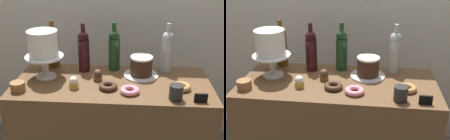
# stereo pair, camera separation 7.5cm
# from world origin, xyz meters

# --- Properties ---
(cake_stand_pedestal) EXTENTS (0.24, 0.24, 0.15)m
(cake_stand_pedestal) POSITION_xyz_m (-0.43, 0.04, 1.03)
(cake_stand_pedestal) COLOR silver
(cake_stand_pedestal) RESTS_ON display_counter
(white_layer_cake) EXTENTS (0.19, 0.19, 0.16)m
(white_layer_cake) POSITION_xyz_m (-0.43, 0.04, 1.15)
(white_layer_cake) COLOR white
(white_layer_cake) RESTS_ON cake_stand_pedestal
(silver_serving_platter) EXTENTS (0.22, 0.22, 0.01)m
(silver_serving_platter) POSITION_xyz_m (0.18, 0.10, 0.93)
(silver_serving_platter) COLOR silver
(silver_serving_platter) RESTS_ON display_counter
(chocolate_round_cake) EXTENTS (0.14, 0.14, 0.12)m
(chocolate_round_cake) POSITION_xyz_m (0.18, 0.10, 1.00)
(chocolate_round_cake) COLOR #3D2619
(chocolate_round_cake) RESTS_ON silver_serving_platter
(wine_bottle_green) EXTENTS (0.08, 0.08, 0.33)m
(wine_bottle_green) POSITION_xyz_m (-0.00, 0.20, 1.07)
(wine_bottle_green) COLOR #193D1E
(wine_bottle_green) RESTS_ON display_counter
(wine_bottle_dark_red) EXTENTS (0.08, 0.08, 0.33)m
(wine_bottle_dark_red) POSITION_xyz_m (-0.20, 0.16, 1.07)
(wine_bottle_dark_red) COLOR black
(wine_bottle_dark_red) RESTS_ON display_counter
(wine_bottle_clear) EXTENTS (0.08, 0.08, 0.33)m
(wine_bottle_clear) POSITION_xyz_m (0.35, 0.20, 1.07)
(wine_bottle_clear) COLOR #B2BCC1
(wine_bottle_clear) RESTS_ON display_counter
(wine_bottle_amber) EXTENTS (0.08, 0.08, 0.33)m
(wine_bottle_amber) POSITION_xyz_m (-0.42, 0.22, 1.07)
(wine_bottle_amber) COLOR #5B3814
(wine_bottle_amber) RESTS_ON display_counter
(cupcake_chocolate) EXTENTS (0.06, 0.06, 0.07)m
(cupcake_chocolate) POSITION_xyz_m (-0.09, 0.01, 0.96)
(cupcake_chocolate) COLOR brown
(cupcake_chocolate) RESTS_ON display_counter
(cupcake_vanilla) EXTENTS (0.06, 0.06, 0.07)m
(cupcake_vanilla) POSITION_xyz_m (-0.22, -0.10, 0.96)
(cupcake_vanilla) COLOR gold
(cupcake_vanilla) RESTS_ON display_counter
(donut_pink) EXTENTS (0.11, 0.11, 0.03)m
(donut_pink) POSITION_xyz_m (0.11, -0.14, 0.94)
(donut_pink) COLOR pink
(donut_pink) RESTS_ON display_counter
(donut_maple) EXTENTS (0.11, 0.11, 0.03)m
(donut_maple) POSITION_xyz_m (0.41, -0.07, 0.94)
(donut_maple) COLOR #B27F47
(donut_maple) RESTS_ON display_counter
(donut_chocolate) EXTENTS (0.11, 0.11, 0.03)m
(donut_chocolate) POSITION_xyz_m (-0.02, -0.09, 0.94)
(donut_chocolate) COLOR #472D1E
(donut_chocolate) RESTS_ON display_counter
(cookie_stack) EXTENTS (0.08, 0.08, 0.05)m
(cookie_stack) POSITION_xyz_m (-0.54, -0.16, 0.95)
(cookie_stack) COLOR olive
(cookie_stack) RESTS_ON display_counter
(price_sign_chalkboard) EXTENTS (0.07, 0.01, 0.05)m
(price_sign_chalkboard) POSITION_xyz_m (0.49, -0.22, 0.95)
(price_sign_chalkboard) COLOR black
(price_sign_chalkboard) RESTS_ON display_counter
(coffee_cup_ceramic) EXTENTS (0.08, 0.08, 0.09)m
(coffee_cup_ceramic) POSITION_xyz_m (0.36, -0.19, 0.97)
(coffee_cup_ceramic) COLOR #282828
(coffee_cup_ceramic) RESTS_ON display_counter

